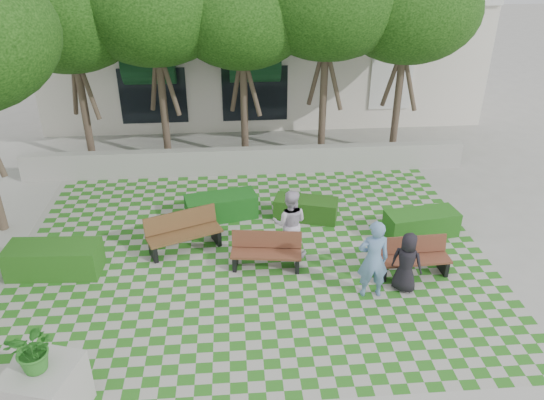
{
  "coord_description": "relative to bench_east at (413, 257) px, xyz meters",
  "views": [
    {
      "loc": [
        -0.44,
        -10.42,
        7.76
      ],
      "look_at": [
        0.5,
        1.5,
        1.4
      ],
      "focal_mm": 35.0,
      "sensor_mm": 36.0,
      "label": 1
    }
  ],
  "objects": [
    {
      "name": "person_white",
      "position": [
        -2.91,
        1.06,
        0.47
      ],
      "size": [
        1.01,
        0.85,
        1.84
      ],
      "primitive_type": "imported",
      "rotation": [
        0.0,
        0.0,
        2.96
      ],
      "color": "silver",
      "rests_on": "ground"
    },
    {
      "name": "building",
      "position": [
        -2.9,
        14.05,
        2.07
      ],
      "size": [
        18.0,
        8.92,
        5.15
      ],
      "color": "silver",
      "rests_on": "ground"
    },
    {
      "name": "lawn",
      "position": [
        -3.84,
        0.97,
        -0.44
      ],
      "size": [
        12.0,
        12.0,
        0.0
      ],
      "primitive_type": "plane",
      "color": "#2B721E",
      "rests_on": "ground"
    },
    {
      "name": "retaining_wall",
      "position": [
        -3.84,
        6.17,
        0.0
      ],
      "size": [
        15.0,
        0.36,
        0.9
      ],
      "primitive_type": "cube",
      "color": "#9E9B93",
      "rests_on": "ground"
    },
    {
      "name": "hedge_midleft",
      "position": [
        -4.69,
        3.13,
        -0.09
      ],
      "size": [
        2.16,
        1.23,
        0.71
      ],
      "primitive_type": "cube",
      "rotation": [
        0.0,
        0.0,
        0.22
      ],
      "color": "#144E17",
      "rests_on": "ground"
    },
    {
      "name": "bench_west",
      "position": [
        -5.65,
        1.53,
        0.05
      ],
      "size": [
        2.04,
        1.33,
        1.02
      ],
      "rotation": [
        0.0,
        0.0,
        0.39
      ],
      "color": "brown",
      "rests_on": "ground"
    },
    {
      "name": "person_blue",
      "position": [
        -1.23,
        -0.77,
        0.54
      ],
      "size": [
        0.72,
        0.48,
        1.97
      ],
      "primitive_type": "imported",
      "rotation": [
        0.0,
        0.0,
        3.14
      ],
      "color": "#658AB8",
      "rests_on": "ground"
    },
    {
      "name": "hedge_east",
      "position": [
        0.81,
        1.75,
        -0.1
      ],
      "size": [
        2.06,
        1.06,
        0.69
      ],
      "primitive_type": "cube",
      "rotation": [
        0.0,
        0.0,
        0.14
      ],
      "color": "#1C5316",
      "rests_on": "ground"
    },
    {
      "name": "planter_front",
      "position": [
        -7.64,
        -3.68,
        0.36
      ],
      "size": [
        1.38,
        1.38,
        1.99
      ],
      "rotation": [
        0.0,
        0.0,
        -0.28
      ],
      "color": "#9E9B93",
      "rests_on": "ground"
    },
    {
      "name": "tree_row",
      "position": [
        -5.7,
        5.92,
        4.73
      ],
      "size": [
        17.7,
        13.4,
        7.41
      ],
      "color": "#47382B",
      "rests_on": "ground"
    },
    {
      "name": "hedge_west",
      "position": [
        -8.75,
        0.68,
        -0.06
      ],
      "size": [
        2.27,
        1.01,
        0.78
      ],
      "primitive_type": "cube",
      "rotation": [
        0.0,
        0.0,
        -0.05
      ],
      "color": "#1E5115",
      "rests_on": "ground"
    },
    {
      "name": "ground",
      "position": [
        -3.84,
        -0.03,
        -0.45
      ],
      "size": [
        90.0,
        90.0,
        0.0
      ],
      "primitive_type": "plane",
      "color": "gray",
      "rests_on": "ground"
    },
    {
      "name": "hedge_midright",
      "position": [
        -2.24,
        2.88,
        -0.13
      ],
      "size": [
        1.93,
        1.2,
        0.63
      ],
      "primitive_type": "cube",
      "rotation": [
        0.0,
        0.0,
        -0.29
      ],
      "color": "#1B4512",
      "rests_on": "ground"
    },
    {
      "name": "person_dark",
      "position": [
        -0.38,
        -0.62,
        0.31
      ],
      "size": [
        0.88,
        0.81,
        1.5
      ],
      "primitive_type": "imported",
      "rotation": [
        0.0,
        0.0,
        2.54
      ],
      "color": "black",
      "rests_on": "ground"
    },
    {
      "name": "bench_east",
      "position": [
        0.0,
        0.0,
        0.0
      ],
      "size": [
        1.79,
        0.67,
        0.93
      ],
      "rotation": [
        0.0,
        0.0,
        0.05
      ],
      "color": "brown",
      "rests_on": "ground"
    },
    {
      "name": "bench_mid",
      "position": [
        -3.55,
        0.54,
        -0.01
      ],
      "size": [
        1.8,
        0.8,
        0.92
      ],
      "rotation": [
        0.0,
        0.0,
        -0.13
      ],
      "color": "brown",
      "rests_on": "ground"
    }
  ]
}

